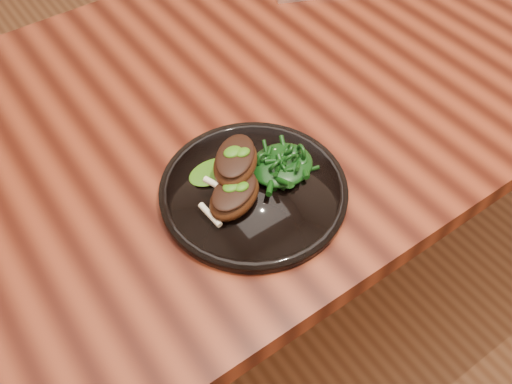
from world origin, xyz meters
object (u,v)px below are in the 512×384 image
plate (254,190)px  lamb_chop_front (234,195)px  greens_heap (282,162)px  desk (301,98)px

plate → lamb_chop_front: lamb_chop_front is taller
plate → greens_heap: bearing=5.2°
desk → lamb_chop_front: 0.38m
desk → lamb_chop_front: bearing=-144.2°
plate → desk: bearing=38.5°
desk → greens_heap: size_ratio=16.56×
plate → lamb_chop_front: (-0.04, -0.01, 0.03)m
desk → plate: bearing=-141.5°
desk → lamb_chop_front: lamb_chop_front is taller
greens_heap → plate: bearing=-174.8°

